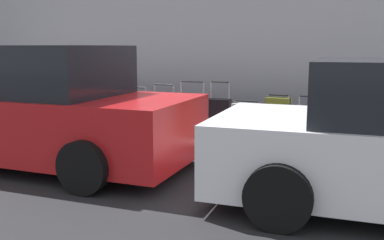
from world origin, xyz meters
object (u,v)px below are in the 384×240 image
at_px(fire_hydrant, 76,107).
at_px(suitcase_silver_3, 247,122).
at_px(suitcase_teal_0, 346,133).
at_px(suitcase_navy_6, 164,115).
at_px(suitcase_olive_2, 278,121).
at_px(suitcase_red_5, 192,115).
at_px(parked_car_red_1, 36,109).
at_px(suitcase_maroon_8, 115,112).
at_px(suitcase_maroon_1, 310,129).
at_px(suitcase_teal_7, 137,114).
at_px(bollard_post, 41,104).
at_px(suitcase_black_4, 220,118).

bearing_deg(fire_hydrant, suitcase_silver_3, 179.29).
relative_size(suitcase_teal_0, suitcase_navy_6, 0.63).
height_order(suitcase_olive_2, suitcase_red_5, suitcase_red_5).
bearing_deg(parked_car_red_1, fire_hydrant, -66.78).
bearing_deg(suitcase_maroon_8, suitcase_navy_6, -174.10).
bearing_deg(suitcase_red_5, suitcase_teal_0, 177.36).
height_order(suitcase_navy_6, suitcase_maroon_8, suitcase_maroon_8).
xyz_separation_m(suitcase_maroon_1, suitcase_olive_2, (0.50, 0.13, 0.12)).
bearing_deg(suitcase_teal_0, suitcase_silver_3, 0.05).
distance_m(suitcase_teal_7, bollard_post, 2.11).
relative_size(suitcase_maroon_1, bollard_post, 0.96).
distance_m(suitcase_black_4, fire_hydrant, 2.95).
bearing_deg(suitcase_olive_2, suitcase_teal_0, -179.38).
distance_m(suitcase_teal_0, suitcase_teal_7, 3.64).
xyz_separation_m(suitcase_maroon_1, parked_car_red_1, (3.58, 2.14, 0.40)).
distance_m(suitcase_navy_6, fire_hydrant, 1.89).
bearing_deg(suitcase_maroon_8, parked_car_red_1, 89.58).
relative_size(fire_hydrant, parked_car_red_1, 0.15).
bearing_deg(suitcase_maroon_1, suitcase_teal_7, 1.61).
bearing_deg(bollard_post, suitcase_teal_0, -178.91).
bearing_deg(suitcase_maroon_1, suitcase_olive_2, 14.07).
relative_size(suitcase_teal_7, fire_hydrant, 1.17).
height_order(suitcase_red_5, parked_car_red_1, parked_car_red_1).
height_order(suitcase_silver_3, bollard_post, bollard_post).
relative_size(suitcase_black_4, bollard_post, 1.18).
height_order(suitcase_black_4, bollard_post, suitcase_black_4).
bearing_deg(suitcase_red_5, bollard_post, 4.12).
bearing_deg(bollard_post, suitcase_black_4, -176.44).
relative_size(suitcase_teal_0, parked_car_red_1, 0.12).
relative_size(suitcase_silver_3, suitcase_black_4, 0.70).
height_order(suitcase_maroon_1, suitcase_olive_2, suitcase_olive_2).
relative_size(suitcase_maroon_1, suitcase_red_5, 0.82).
height_order(suitcase_teal_0, parked_car_red_1, parked_car_red_1).
height_order(suitcase_silver_3, suitcase_maroon_8, suitcase_maroon_8).
bearing_deg(suitcase_navy_6, bollard_post, 4.84).
bearing_deg(suitcase_black_4, suitcase_navy_6, 0.36).
distance_m(suitcase_olive_2, bollard_post, 4.70).
relative_size(suitcase_red_5, suitcase_maroon_8, 0.97).
height_order(suitcase_black_4, suitcase_teal_7, suitcase_black_4).
bearing_deg(suitcase_maroon_8, suitcase_black_4, -176.96).
relative_size(suitcase_teal_0, suitcase_silver_3, 0.83).
distance_m(suitcase_navy_6, suitcase_maroon_8, 0.99).
bearing_deg(suitcase_olive_2, suitcase_silver_3, -1.10).
xyz_separation_m(suitcase_teal_7, bollard_post, (2.11, 0.14, 0.10)).
height_order(suitcase_olive_2, suitcase_teal_7, suitcase_teal_7).
bearing_deg(bollard_post, suitcase_teal_7, -176.31).
height_order(suitcase_teal_7, fire_hydrant, suitcase_teal_7).
bearing_deg(parked_car_red_1, suitcase_maroon_1, -149.20).
relative_size(suitcase_navy_6, suitcase_teal_7, 1.08).
xyz_separation_m(suitcase_olive_2, suitcase_teal_7, (2.59, -0.04, -0.06)).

